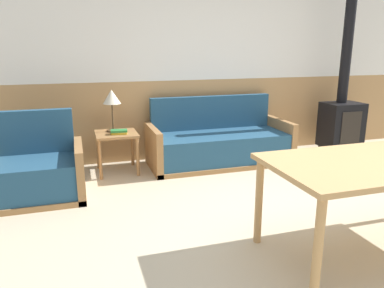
# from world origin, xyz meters

# --- Properties ---
(ground_plane) EXTENTS (16.00, 16.00, 0.00)m
(ground_plane) POSITION_xyz_m (0.00, 0.00, 0.00)
(ground_plane) COLOR beige
(wall_back) EXTENTS (7.20, 0.06, 2.70)m
(wall_back) POSITION_xyz_m (0.00, 2.63, 1.35)
(wall_back) COLOR tan
(wall_back) RESTS_ON ground_plane
(couch) EXTENTS (1.90, 0.80, 0.88)m
(couch) POSITION_xyz_m (-0.12, 2.13, 0.26)
(couch) COLOR #9E7042
(couch) RESTS_ON ground_plane
(armchair) EXTENTS (0.95, 0.74, 0.89)m
(armchair) POSITION_xyz_m (-2.37, 1.57, 0.27)
(armchair) COLOR #9E7042
(armchair) RESTS_ON ground_plane
(side_table) EXTENTS (0.51, 0.51, 0.51)m
(side_table) POSITION_xyz_m (-1.48, 2.17, 0.42)
(side_table) COLOR #9E7042
(side_table) RESTS_ON ground_plane
(table_lamp) EXTENTS (0.22, 0.22, 0.53)m
(table_lamp) POSITION_xyz_m (-1.50, 2.26, 0.92)
(table_lamp) COLOR #4C3823
(table_lamp) RESTS_ON side_table
(book_stack) EXTENTS (0.21, 0.15, 0.05)m
(book_stack) POSITION_xyz_m (-1.45, 2.09, 0.54)
(book_stack) COLOR gold
(book_stack) RESTS_ON side_table
(wood_stove) EXTENTS (0.55, 0.43, 2.42)m
(wood_stove) POSITION_xyz_m (1.80, 2.09, 0.65)
(wood_stove) COLOR black
(wood_stove) RESTS_ON ground_plane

